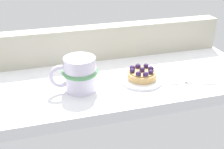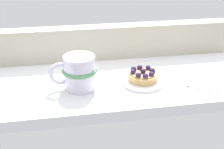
{
  "view_description": "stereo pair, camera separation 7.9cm",
  "coord_description": "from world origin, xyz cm",
  "px_view_note": "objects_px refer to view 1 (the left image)",
  "views": [
    {
      "loc": [
        -20.75,
        -72.9,
        38.35
      ],
      "look_at": [
        -1.07,
        -4.9,
        3.36
      ],
      "focal_mm": 46.6,
      "sensor_mm": 36.0,
      "label": 1
    },
    {
      "loc": [
        -13.07,
        -74.67,
        38.35
      ],
      "look_at": [
        -1.07,
        -4.9,
        3.36
      ],
      "focal_mm": 46.6,
      "sensor_mm": 36.0,
      "label": 2
    }
  ],
  "objects_px": {
    "dessert_plate": "(142,80)",
    "dessert_fork": "(194,83)",
    "raspberry_tart": "(142,74)",
    "coffee_mug": "(79,74)"
  },
  "relations": [
    {
      "from": "dessert_plate",
      "to": "dessert_fork",
      "type": "relative_size",
      "value": 0.73
    },
    {
      "from": "dessert_plate",
      "to": "dessert_fork",
      "type": "distance_m",
      "value": 0.15
    },
    {
      "from": "coffee_mug",
      "to": "raspberry_tart",
      "type": "bearing_deg",
      "value": -1.16
    },
    {
      "from": "raspberry_tart",
      "to": "coffee_mug",
      "type": "distance_m",
      "value": 0.18
    },
    {
      "from": "coffee_mug",
      "to": "dessert_plate",
      "type": "bearing_deg",
      "value": -1.11
    },
    {
      "from": "raspberry_tart",
      "to": "coffee_mug",
      "type": "height_order",
      "value": "coffee_mug"
    },
    {
      "from": "dessert_plate",
      "to": "dessert_fork",
      "type": "xyz_separation_m",
      "value": [
        0.14,
        -0.05,
        -0.0
      ]
    },
    {
      "from": "raspberry_tart",
      "to": "dessert_fork",
      "type": "distance_m",
      "value": 0.15
    },
    {
      "from": "raspberry_tart",
      "to": "coffee_mug",
      "type": "bearing_deg",
      "value": 178.84
    },
    {
      "from": "dessert_plate",
      "to": "dessert_fork",
      "type": "bearing_deg",
      "value": -20.82
    }
  ]
}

